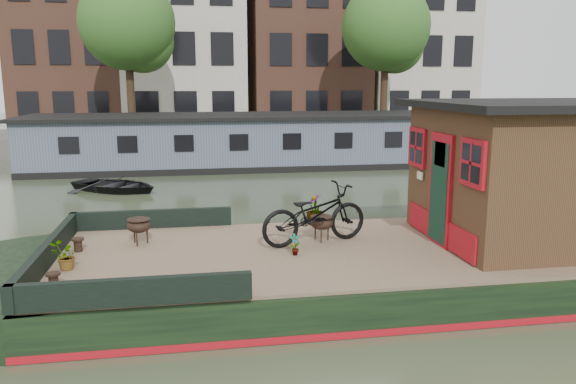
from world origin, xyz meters
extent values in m
plane|color=#2C3924|center=(0.00, 0.00, 0.00)|extent=(120.00, 120.00, 0.00)
cube|color=black|center=(0.00, 0.00, 0.30)|extent=(12.00, 4.00, 0.60)
cylinder|color=black|center=(-6.00, 0.00, 0.30)|extent=(4.00, 4.00, 0.60)
cube|color=maroon|center=(0.00, 0.00, 0.06)|extent=(12.02, 4.02, 0.10)
cube|color=#78604A|center=(0.00, 0.00, 0.62)|extent=(11.80, 3.80, 0.05)
cube|color=black|center=(-5.92, 0.00, 0.82)|extent=(0.12, 4.00, 0.35)
cube|color=black|center=(-4.50, 1.92, 0.82)|extent=(3.00, 0.12, 0.35)
cube|color=black|center=(-4.50, -1.92, 0.82)|extent=(3.00, 0.12, 0.35)
cube|color=#322113|center=(2.20, 0.00, 1.80)|extent=(3.50, 3.00, 2.30)
cube|color=black|center=(2.20, 0.00, 3.01)|extent=(4.00, 3.50, 0.12)
cube|color=maroon|center=(0.42, 0.00, 1.60)|extent=(0.06, 0.80, 1.90)
cube|color=black|center=(0.40, 0.00, 1.55)|extent=(0.04, 0.64, 1.70)
cube|color=maroon|center=(0.42, -1.05, 2.20)|extent=(0.06, 0.72, 0.72)
cube|color=maroon|center=(0.42, 1.05, 2.20)|extent=(0.06, 0.72, 0.72)
imported|color=black|center=(-1.67, 0.38, 1.16)|extent=(2.07, 1.18, 1.03)
imported|color=brown|center=(-2.12, -0.24, 0.83)|extent=(0.21, 0.17, 0.35)
imported|color=#AD4332|center=(-5.60, -0.38, 0.86)|extent=(0.50, 0.50, 0.42)
imported|color=#975329|center=(-1.38, 1.65, 0.96)|extent=(0.38, 0.38, 0.62)
cylinder|color=black|center=(-5.60, 0.56, 0.76)|extent=(0.20, 0.20, 0.23)
cylinder|color=black|center=(-5.60, -1.15, 0.76)|extent=(0.19, 0.19, 0.22)
imported|color=black|center=(-6.15, 9.39, 0.31)|extent=(3.67, 3.43, 0.62)
cube|color=#4F586A|center=(0.00, 14.00, 1.00)|extent=(20.00, 4.00, 2.00)
cube|color=black|center=(0.00, 14.00, 2.05)|extent=(20.40, 4.40, 0.12)
cube|color=black|center=(0.00, 14.00, 0.12)|extent=(20.00, 4.05, 0.24)
cube|color=#47443F|center=(0.00, 20.50, 0.45)|extent=(60.00, 6.00, 0.90)
cube|color=brown|center=(-10.50, 27.50, 7.50)|extent=(6.00, 8.00, 15.00)
cube|color=#B7B2A3|center=(-4.00, 27.50, 8.25)|extent=(7.00, 8.00, 16.50)
cube|color=brown|center=(3.50, 27.50, 7.75)|extent=(7.00, 8.00, 15.50)
cube|color=#B7B2A3|center=(10.50, 27.50, 8.00)|extent=(6.50, 8.00, 16.00)
cylinder|color=#332316|center=(-6.50, 19.00, 2.90)|extent=(0.36, 0.36, 4.00)
sphere|color=#26511B|center=(-6.50, 19.00, 6.10)|extent=(4.40, 4.40, 4.40)
sphere|color=#26511B|center=(-5.90, 19.30, 5.30)|extent=(3.00, 3.00, 3.00)
cylinder|color=#332316|center=(6.00, 19.00, 2.90)|extent=(0.36, 0.36, 4.00)
sphere|color=#26511B|center=(6.00, 19.00, 6.10)|extent=(4.40, 4.40, 4.40)
sphere|color=#26511B|center=(6.60, 19.30, 5.30)|extent=(3.00, 3.00, 3.00)
camera|label=1|loc=(-3.69, -8.75, 3.39)|focal=35.00mm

